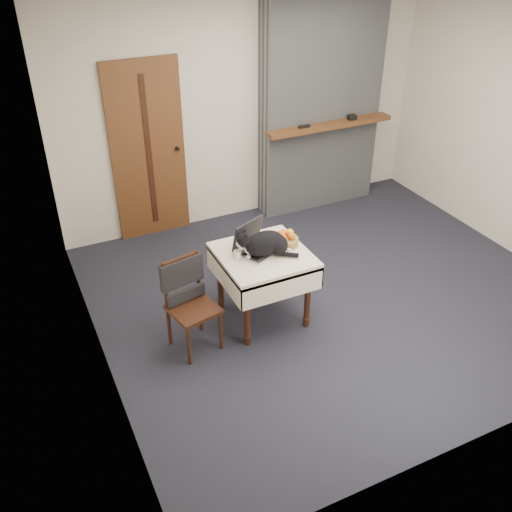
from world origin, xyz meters
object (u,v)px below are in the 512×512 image
Objects in this scene: side_table at (263,264)px; laptop at (255,244)px; fruit_basket at (286,239)px; cream_jar at (237,254)px; door at (148,152)px; pill_bottle at (289,253)px; chair at (187,291)px; cat at (266,244)px.

laptop is (-0.04, 0.08, 0.18)m from side_table.
fruit_basket is (0.25, 0.05, 0.17)m from side_table.
laptop reaches higher than cream_jar.
pill_bottle is (0.61, -2.15, -0.26)m from door.
door reaches higher than laptop.
chair is at bearing -172.09° from cream_jar.
laptop is 0.21m from cream_jar.
side_table is 0.28m from cream_jar.
pill_bottle is at bearing -19.52° from cat.
laptop is 0.90× the size of cat.
door reaches higher than side_table.
side_table is 0.23m from cat.
side_table is at bearing -168.10° from fruit_basket.
fruit_basket is 1.01m from chair.
chair is (-0.31, -2.04, -0.46)m from door.
side_table is at bearing -85.68° from laptop.
cream_jar is (-0.25, 0.06, -0.08)m from cat.
cat is 6.84× the size of pill_bottle.
door reaches higher than chair.
cream_jar is 0.97× the size of pill_bottle.
pill_bottle is (0.42, -0.17, 0.00)m from cream_jar.
door is 1.98m from laptop.
side_table is 0.28m from pill_bottle.
laptop reaches higher than cat.
door is 2.09m from side_table.
laptop is 6.15× the size of pill_bottle.
laptop is 0.54× the size of chair.
door is at bearing 77.06° from laptop.
cream_jar is 0.31× the size of fruit_basket.
side_table is 3.40× the size of fruit_basket.
fruit_basket is at bearing 70.54° from pill_bottle.
cat is 0.27m from cream_jar.
cat is (0.44, -2.03, -0.19)m from door.
fruit_basket is at bearing 33.53° from cat.
pill_bottle is (0.18, -0.15, 0.15)m from side_table.
chair reaches higher than cream_jar.
pill_bottle is (0.22, -0.22, -0.03)m from laptop.
door is 8.71× the size of fruit_basket.
cat reaches higher than chair.
laptop is at bearing -78.63° from door.
pill_bottle is at bearing -69.31° from laptop.
chair is at bearing 165.40° from laptop.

